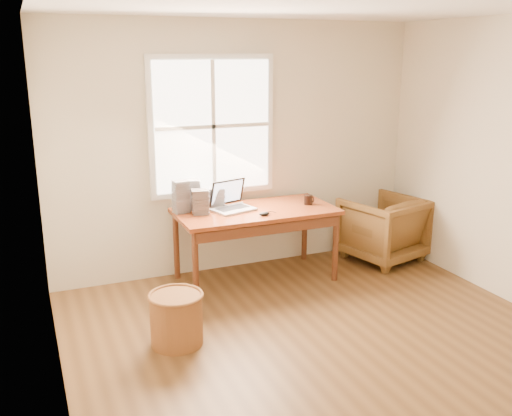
{
  "coord_description": "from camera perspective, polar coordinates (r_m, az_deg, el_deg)",
  "views": [
    {
      "loc": [
        -2.12,
        -3.28,
        2.28
      ],
      "look_at": [
        -0.06,
        1.65,
        0.81
      ],
      "focal_mm": 40.0,
      "sensor_mm": 36.0,
      "label": 1
    }
  ],
  "objects": [
    {
      "name": "laptop",
      "position": [
        5.63,
        -2.28,
        1.33
      ],
      "size": [
        0.55,
        0.56,
        0.33
      ],
      "primitive_type": null,
      "rotation": [
        0.0,
        0.0,
        0.28
      ],
      "color": "#A3A5AA",
      "rests_on": "desk"
    },
    {
      "name": "wicker_stool",
      "position": [
        4.68,
        -7.96,
        -10.99
      ],
      "size": [
        0.48,
        0.48,
        0.42
      ],
      "primitive_type": "cylinder",
      "rotation": [
        0.0,
        0.0,
        0.16
      ],
      "color": "brown",
      "rests_on": "room_shell"
    },
    {
      "name": "cd_stack_a",
      "position": [
        5.73,
        -6.38,
        1.4
      ],
      "size": [
        0.19,
        0.17,
        0.3
      ],
      "primitive_type": "cube",
      "rotation": [
        0.0,
        0.0,
        -0.28
      ],
      "color": "#A9AEB5",
      "rests_on": "desk"
    },
    {
      "name": "desk",
      "position": [
        5.72,
        -0.05,
        -0.33
      ],
      "size": [
        1.6,
        0.8,
        0.04
      ],
      "primitive_type": "cube",
      "color": "brown",
      "rests_on": "room_shell"
    },
    {
      "name": "coffee_mug",
      "position": [
        5.91,
        5.24,
        0.82
      ],
      "size": [
        0.11,
        0.11,
        0.1
      ],
      "primitive_type": "cylinder",
      "rotation": [
        0.0,
        0.0,
        -0.25
      ],
      "color": "black",
      "rests_on": "desk"
    },
    {
      "name": "cd_stack_c",
      "position": [
        5.61,
        -7.52,
        1.11
      ],
      "size": [
        0.15,
        0.14,
        0.32
      ],
      "primitive_type": "cube",
      "rotation": [
        0.0,
        0.0,
        0.11
      ],
      "color": "#A0A1AD",
      "rests_on": "desk"
    },
    {
      "name": "armchair",
      "position": [
        6.55,
        12.56,
        -2.02
      ],
      "size": [
        0.95,
        0.96,
        0.72
      ],
      "primitive_type": "imported",
      "rotation": [
        0.0,
        0.0,
        3.4
      ],
      "color": "brown",
      "rests_on": "room_shell"
    },
    {
      "name": "cd_stack_d",
      "position": [
        5.79,
        -3.91,
        1.07
      ],
      "size": [
        0.2,
        0.19,
        0.2
      ],
      "primitive_type": "cube",
      "rotation": [
        0.0,
        0.0,
        -0.38
      ],
      "color": "silver",
      "rests_on": "desk"
    },
    {
      "name": "mouse",
      "position": [
        5.49,
        0.83,
        -0.59
      ],
      "size": [
        0.11,
        0.07,
        0.04
      ],
      "primitive_type": "ellipsoid",
      "rotation": [
        0.0,
        0.0,
        -0.05
      ],
      "color": "black",
      "rests_on": "desk"
    },
    {
      "name": "room_shell",
      "position": [
        4.15,
        8.41,
        1.83
      ],
      "size": [
        4.04,
        4.54,
        2.64
      ],
      "color": "brown",
      "rests_on": "ground"
    },
    {
      "name": "cd_stack_b",
      "position": [
        5.56,
        -5.58,
        0.63
      ],
      "size": [
        0.18,
        0.17,
        0.24
      ],
      "primitive_type": "cube",
      "rotation": [
        0.0,
        0.0,
        -0.22
      ],
      "color": "#28282D",
      "rests_on": "desk"
    }
  ]
}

